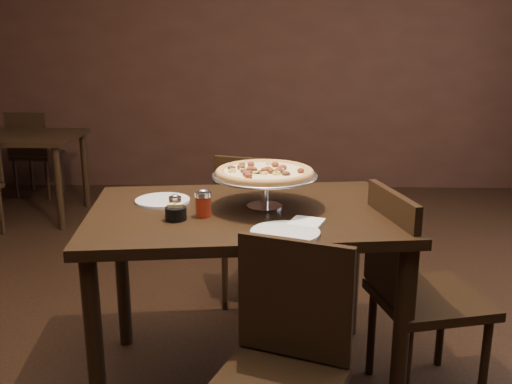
{
  "coord_description": "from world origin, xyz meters",
  "views": [
    {
      "loc": [
        0.1,
        -2.48,
        1.56
      ],
      "look_at": [
        0.03,
        -0.06,
        0.9
      ],
      "focal_mm": 40.0,
      "sensor_mm": 36.0,
      "label": 1
    }
  ],
  "objects": [
    {
      "name": "chair_side",
      "position": [
        0.72,
        -0.19,
        0.52
      ],
      "size": [
        0.54,
        0.54,
        0.95
      ],
      "rotation": [
        0.0,
        0.0,
        1.81
      ],
      "color": "black",
      "rests_on": "ground"
    },
    {
      "name": "parmesan_shaker",
      "position": [
        -0.31,
        -0.2,
        0.88
      ],
      "size": [
        0.05,
        0.05,
        0.09
      ],
      "color": "beige",
      "rests_on": "dining_table"
    },
    {
      "name": "plate_left",
      "position": [
        -0.4,
        0.0,
        0.84
      ],
      "size": [
        0.25,
        0.25,
        0.01
      ],
      "primitive_type": "cylinder",
      "color": "silver",
      "rests_on": "dining_table"
    },
    {
      "name": "pizza_stand",
      "position": [
        0.07,
        -0.07,
        0.99
      ],
      "size": [
        0.46,
        0.46,
        0.19
      ],
      "color": "silver",
      "rests_on": "dining_table"
    },
    {
      "name": "packet_caddy",
      "position": [
        -0.3,
        -0.26,
        0.87
      ],
      "size": [
        0.09,
        0.09,
        0.07
      ],
      "rotation": [
        0.0,
        0.0,
        0.31
      ],
      "color": "black",
      "rests_on": "dining_table"
    },
    {
      "name": "pepper_flake_shaker",
      "position": [
        -0.19,
        -0.21,
        0.89
      ],
      "size": [
        0.07,
        0.07,
        0.12
      ],
      "color": "maroon",
      "rests_on": "dining_table"
    },
    {
      "name": "room",
      "position": [
        0.06,
        0.03,
        1.4
      ],
      "size": [
        6.04,
        7.04,
        2.84
      ],
      "color": "black",
      "rests_on": "ground"
    },
    {
      "name": "bg_chair_far",
      "position": [
        -2.28,
        3.03,
        0.47
      ],
      "size": [
        0.43,
        0.43,
        0.87
      ],
      "rotation": [
        0.0,
        0.0,
        3.08
      ],
      "color": "black",
      "rests_on": "ground"
    },
    {
      "name": "dining_table",
      "position": [
        -0.02,
        -0.11,
        0.73
      ],
      "size": [
        1.44,
        1.04,
        0.84
      ],
      "rotation": [
        0.0,
        0.0,
        0.12
      ],
      "color": "black",
      "rests_on": "ground"
    },
    {
      "name": "napkin_stack",
      "position": [
        0.24,
        -0.3,
        0.84
      ],
      "size": [
        0.16,
        0.16,
        0.01
      ],
      "primitive_type": "cube",
      "rotation": [
        0.0,
        0.0,
        -0.35
      ],
      "color": "silver",
      "rests_on": "dining_table"
    },
    {
      "name": "serving_spatula",
      "position": [
        0.18,
        -0.08,
        0.99
      ],
      "size": [
        0.15,
        0.15,
        0.02
      ],
      "rotation": [
        0.0,
        0.0,
        -0.53
      ],
      "color": "silver",
      "rests_on": "pizza_stand"
    },
    {
      "name": "chair_near",
      "position": [
        0.14,
        -0.76,
        0.49
      ],
      "size": [
        0.54,
        0.54,
        0.9
      ],
      "rotation": [
        0.0,
        0.0,
        -0.36
      ],
      "color": "black",
      "rests_on": "ground"
    },
    {
      "name": "chair_far",
      "position": [
        0.03,
        0.65,
        0.51
      ],
      "size": [
        0.55,
        0.55,
        0.93
      ],
      "rotation": [
        0.0,
        0.0,
        2.84
      ],
      "color": "black",
      "rests_on": "ground"
    },
    {
      "name": "background_table",
      "position": [
        -2.2,
        2.36,
        0.65
      ],
      "size": [
        1.19,
        0.79,
        0.74
      ],
      "color": "black",
      "rests_on": "ground"
    },
    {
      "name": "plate_near",
      "position": [
        0.15,
        -0.43,
        0.84
      ],
      "size": [
        0.27,
        0.27,
        0.01
      ],
      "primitive_type": "cylinder",
      "color": "silver",
      "rests_on": "dining_table"
    }
  ]
}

